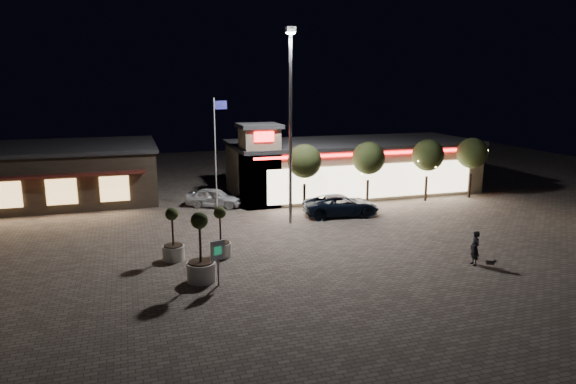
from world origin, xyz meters
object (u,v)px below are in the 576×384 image
object	(u,v)px
valet_sign	(218,254)
pedestrian	(475,248)
white_sedan	(214,198)
planter_left	(173,244)
planter_mid	(201,260)
pickup_truck	(341,205)

from	to	relation	value
valet_sign	pedestrian	bearing A→B (deg)	-5.41
white_sedan	pedestrian	size ratio (longest dim) A/B	2.34
white_sedan	valet_sign	distance (m)	15.17
white_sedan	pedestrian	world-z (taller)	pedestrian
planter_left	pedestrian	bearing A→B (deg)	-20.12
white_sedan	planter_left	world-z (taller)	planter_left
planter_mid	white_sedan	bearing A→B (deg)	78.26
white_sedan	planter_mid	world-z (taller)	planter_mid
valet_sign	white_sedan	bearing A→B (deg)	81.35
white_sedan	valet_sign	bearing A→B (deg)	-163.10
white_sedan	pickup_truck	bearing A→B (deg)	-97.15
planter_left	planter_mid	bearing A→B (deg)	-73.75
planter_left	planter_mid	world-z (taller)	planter_mid
pedestrian	valet_sign	size ratio (longest dim) A/B	0.83
white_sedan	pedestrian	distance (m)	19.32
planter_mid	valet_sign	distance (m)	1.12
pedestrian	planter_mid	world-z (taller)	planter_mid
pedestrian	valet_sign	distance (m)	12.89
valet_sign	planter_left	bearing A→B (deg)	111.93
white_sedan	planter_mid	bearing A→B (deg)	-166.18
pickup_truck	planter_mid	bearing A→B (deg)	135.82
planter_mid	pedestrian	bearing A→B (deg)	-8.31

